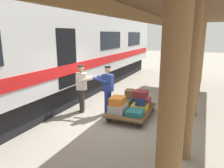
{
  "coord_description": "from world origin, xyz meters",
  "views": [
    {
      "loc": [
        -2.35,
        6.14,
        2.77
      ],
      "look_at": [
        0.42,
        -0.18,
        1.15
      ],
      "focal_mm": 34.38,
      "sensor_mm": 36.0,
      "label": 1
    }
  ],
  "objects_px": {
    "luggage_cart": "(132,110)",
    "suitcase_yellow_case": "(140,107)",
    "suitcase_brown_leather": "(130,93)",
    "suitcase_slate_roller": "(129,100)",
    "train_car": "(33,53)",
    "baggage_tug": "(181,66)",
    "suitcase_burgundy_valise": "(144,102)",
    "suitcase_navy_fabric": "(141,101)",
    "suitcase_olive_duffel": "(124,105)",
    "suitcase_teal_softside": "(135,113)",
    "suitcase_orange_carryall": "(118,101)",
    "suitcase_maroon_trunk": "(141,94)",
    "suitcase_gray_aluminum": "(118,109)",
    "porter_in_overalls": "(107,88)",
    "porter_by_door": "(82,87)"
  },
  "relations": [
    {
      "from": "train_car",
      "to": "porter_by_door",
      "type": "relative_size",
      "value": 12.54
    },
    {
      "from": "suitcase_yellow_case",
      "to": "suitcase_navy_fabric",
      "type": "bearing_deg",
      "value": -120.29
    },
    {
      "from": "suitcase_gray_aluminum",
      "to": "train_car",
      "type": "bearing_deg",
      "value": -0.88
    },
    {
      "from": "luggage_cart",
      "to": "suitcase_yellow_case",
      "type": "distance_m",
      "value": 0.32
    },
    {
      "from": "suitcase_yellow_case",
      "to": "porter_by_door",
      "type": "distance_m",
      "value": 2.16
    },
    {
      "from": "train_car",
      "to": "suitcase_gray_aluminum",
      "type": "xyz_separation_m",
      "value": [
        -3.41,
        0.05,
        -1.65
      ]
    },
    {
      "from": "luggage_cart",
      "to": "suitcase_yellow_case",
      "type": "xyz_separation_m",
      "value": [
        -0.28,
        0.0,
        0.14
      ]
    },
    {
      "from": "suitcase_yellow_case",
      "to": "baggage_tug",
      "type": "xyz_separation_m",
      "value": [
        -0.37,
        -8.67,
        0.26
      ]
    },
    {
      "from": "suitcase_burgundy_valise",
      "to": "baggage_tug",
      "type": "distance_m",
      "value": 8.15
    },
    {
      "from": "suitcase_maroon_trunk",
      "to": "baggage_tug",
      "type": "xyz_separation_m",
      "value": [
        -0.36,
        -8.61,
        -0.2
      ]
    },
    {
      "from": "suitcase_orange_carryall",
      "to": "suitcase_brown_leather",
      "type": "relative_size",
      "value": 1.37
    },
    {
      "from": "suitcase_teal_softside",
      "to": "suitcase_slate_roller",
      "type": "xyz_separation_m",
      "value": [
        0.57,
        -1.07,
        0.05
      ]
    },
    {
      "from": "suitcase_brown_leather",
      "to": "baggage_tug",
      "type": "relative_size",
      "value": 0.2
    },
    {
      "from": "suitcase_navy_fabric",
      "to": "suitcase_burgundy_valise",
      "type": "bearing_deg",
      "value": -88.18
    },
    {
      "from": "luggage_cart",
      "to": "baggage_tug",
      "type": "xyz_separation_m",
      "value": [
        -0.65,
        -8.67,
        0.39
      ]
    },
    {
      "from": "suitcase_teal_softside",
      "to": "suitcase_maroon_trunk",
      "type": "relative_size",
      "value": 1.12
    },
    {
      "from": "suitcase_brown_leather",
      "to": "porter_in_overalls",
      "type": "relative_size",
      "value": 0.22
    },
    {
      "from": "suitcase_orange_carryall",
      "to": "suitcase_teal_softside",
      "type": "bearing_deg",
      "value": 179.41
    },
    {
      "from": "luggage_cart",
      "to": "suitcase_navy_fabric",
      "type": "relative_size",
      "value": 3.91
    },
    {
      "from": "suitcase_olive_duffel",
      "to": "suitcase_yellow_case",
      "type": "bearing_deg",
      "value": 180.0
    },
    {
      "from": "train_car",
      "to": "suitcase_gray_aluminum",
      "type": "distance_m",
      "value": 3.79
    },
    {
      "from": "suitcase_orange_carryall",
      "to": "porter_in_overalls",
      "type": "distance_m",
      "value": 0.78
    },
    {
      "from": "suitcase_teal_softside",
      "to": "porter_by_door",
      "type": "distance_m",
      "value": 2.17
    },
    {
      "from": "suitcase_maroon_trunk",
      "to": "porter_in_overalls",
      "type": "relative_size",
      "value": 0.27
    },
    {
      "from": "suitcase_orange_carryall",
      "to": "baggage_tug",
      "type": "height_order",
      "value": "baggage_tug"
    },
    {
      "from": "train_car",
      "to": "suitcase_burgundy_valise",
      "type": "xyz_separation_m",
      "value": [
        -3.98,
        -1.02,
        -1.66
      ]
    },
    {
      "from": "train_car",
      "to": "suitcase_brown_leather",
      "type": "height_order",
      "value": "train_car"
    },
    {
      "from": "train_car",
      "to": "baggage_tug",
      "type": "relative_size",
      "value": 11.24
    },
    {
      "from": "suitcase_teal_softside",
      "to": "suitcase_slate_roller",
      "type": "bearing_deg",
      "value": -61.99
    },
    {
      "from": "suitcase_yellow_case",
      "to": "suitcase_navy_fabric",
      "type": "relative_size",
      "value": 1.09
    },
    {
      "from": "suitcase_burgundy_valise",
      "to": "suitcase_yellow_case",
      "type": "bearing_deg",
      "value": 90.0
    },
    {
      "from": "suitcase_teal_softside",
      "to": "suitcase_orange_carryall",
      "type": "distance_m",
      "value": 0.67
    },
    {
      "from": "suitcase_yellow_case",
      "to": "suitcase_gray_aluminum",
      "type": "height_order",
      "value": "suitcase_gray_aluminum"
    },
    {
      "from": "suitcase_yellow_case",
      "to": "porter_by_door",
      "type": "height_order",
      "value": "porter_by_door"
    },
    {
      "from": "suitcase_slate_roller",
      "to": "suitcase_burgundy_valise",
      "type": "xyz_separation_m",
      "value": [
        -0.57,
        0.0,
        -0.01
      ]
    },
    {
      "from": "suitcase_slate_roller",
      "to": "porter_by_door",
      "type": "bearing_deg",
      "value": 27.49
    },
    {
      "from": "luggage_cart",
      "to": "baggage_tug",
      "type": "height_order",
      "value": "baggage_tug"
    },
    {
      "from": "train_car",
      "to": "suitcase_navy_fabric",
      "type": "xyz_separation_m",
      "value": [
        -4.0,
        -0.51,
        -1.46
      ]
    },
    {
      "from": "luggage_cart",
      "to": "porter_by_door",
      "type": "bearing_deg",
      "value": 7.89
    },
    {
      "from": "suitcase_olive_duffel",
      "to": "suitcase_orange_carryall",
      "type": "distance_m",
      "value": 0.61
    },
    {
      "from": "suitcase_burgundy_valise",
      "to": "suitcase_maroon_trunk",
      "type": "bearing_deg",
      "value": 90.88
    },
    {
      "from": "suitcase_gray_aluminum",
      "to": "suitcase_brown_leather",
      "type": "height_order",
      "value": "suitcase_brown_leather"
    },
    {
      "from": "train_car",
      "to": "suitcase_maroon_trunk",
      "type": "distance_m",
      "value": 4.21
    },
    {
      "from": "suitcase_teal_softside",
      "to": "suitcase_slate_roller",
      "type": "relative_size",
      "value": 1.07
    },
    {
      "from": "suitcase_burgundy_valise",
      "to": "suitcase_navy_fabric",
      "type": "distance_m",
      "value": 0.55
    },
    {
      "from": "suitcase_brown_leather",
      "to": "suitcase_slate_roller",
      "type": "bearing_deg",
      "value": 19.83
    },
    {
      "from": "luggage_cart",
      "to": "suitcase_brown_leather",
      "type": "xyz_separation_m",
      "value": [
        0.26,
        -0.54,
        0.43
      ]
    },
    {
      "from": "suitcase_burgundy_valise",
      "to": "suitcase_brown_leather",
      "type": "bearing_deg",
      "value": -0.97
    },
    {
      "from": "suitcase_slate_roller",
      "to": "suitcase_navy_fabric",
      "type": "relative_size",
      "value": 0.97
    },
    {
      "from": "porter_by_door",
      "to": "suitcase_burgundy_valise",
      "type": "bearing_deg",
      "value": -159.32
    }
  ]
}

